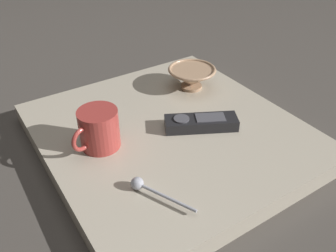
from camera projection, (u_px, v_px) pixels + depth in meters
ground_plane at (170, 142)px, 0.83m from camera, size 6.00×6.00×0.00m
table at (170, 135)px, 0.82m from camera, size 0.55×0.58×0.04m
cereal_bowl at (192, 77)px, 0.94m from camera, size 0.13×0.13×0.06m
coffee_mug at (99, 129)px, 0.73m from camera, size 0.11×0.08×0.09m
teaspoon at (144, 186)px, 0.64m from camera, size 0.07×0.12×0.02m
tv_remote_near at (201, 123)px, 0.80m from camera, size 0.17×0.12×0.03m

